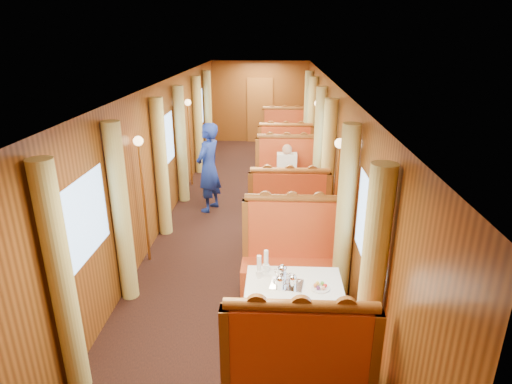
# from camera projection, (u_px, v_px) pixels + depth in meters

# --- Properties ---
(floor) EXTENTS (3.00, 12.00, 0.01)m
(floor) POSITION_uv_depth(u_px,v_px,m) (247.00, 216.00, 8.21)
(floor) COLOR black
(floor) RESTS_ON ground
(ceiling) EXTENTS (3.00, 12.00, 0.01)m
(ceiling) POSITION_uv_depth(u_px,v_px,m) (246.00, 82.00, 7.33)
(ceiling) COLOR silver
(ceiling) RESTS_ON wall_left
(wall_far) EXTENTS (3.00, 0.01, 2.50)m
(wall_far) POSITION_uv_depth(u_px,v_px,m) (260.00, 102.00, 13.38)
(wall_far) COLOR brown
(wall_far) RESTS_ON floor
(wall_left) EXTENTS (0.01, 12.00, 2.50)m
(wall_left) POSITION_uv_depth(u_px,v_px,m) (165.00, 152.00, 7.84)
(wall_left) COLOR brown
(wall_left) RESTS_ON floor
(wall_right) EXTENTS (0.01, 12.00, 2.50)m
(wall_right) POSITION_uv_depth(u_px,v_px,m) (330.00, 154.00, 7.70)
(wall_right) COLOR brown
(wall_right) RESTS_ON floor
(doorway_far) EXTENTS (0.80, 0.04, 2.00)m
(doorway_far) POSITION_uv_depth(u_px,v_px,m) (260.00, 110.00, 13.44)
(doorway_far) COLOR brown
(doorway_far) RESTS_ON floor
(table_near) EXTENTS (1.05, 0.72, 0.75)m
(table_near) POSITION_uv_depth(u_px,v_px,m) (293.00, 312.00, 4.77)
(table_near) COLOR white
(table_near) RESTS_ON floor
(banquette_near_fwd) EXTENTS (1.30, 0.55, 1.34)m
(banquette_near_fwd) POSITION_uv_depth(u_px,v_px,m) (297.00, 378.00, 3.80)
(banquette_near_fwd) COLOR #AF2213
(banquette_near_fwd) RESTS_ON floor
(banquette_near_aft) EXTENTS (1.30, 0.55, 1.34)m
(banquette_near_aft) POSITION_uv_depth(u_px,v_px,m) (291.00, 263.00, 5.70)
(banquette_near_aft) COLOR #AF2213
(banquette_near_aft) RESTS_ON floor
(table_mid) EXTENTS (1.05, 0.72, 0.75)m
(table_mid) POSITION_uv_depth(u_px,v_px,m) (287.00, 198.00, 8.04)
(table_mid) COLOR white
(table_mid) RESTS_ON floor
(banquette_mid_fwd) EXTENTS (1.30, 0.55, 1.34)m
(banquette_mid_fwd) POSITION_uv_depth(u_px,v_px,m) (288.00, 218.00, 7.07)
(banquette_mid_fwd) COLOR #AF2213
(banquette_mid_fwd) RESTS_ON floor
(banquette_mid_aft) EXTENTS (1.30, 0.55, 1.34)m
(banquette_mid_aft) POSITION_uv_depth(u_px,v_px,m) (286.00, 179.00, 8.97)
(banquette_mid_aft) COLOR #AF2213
(banquette_mid_aft) RESTS_ON floor
(table_far) EXTENTS (1.05, 0.72, 0.75)m
(table_far) POSITION_uv_depth(u_px,v_px,m) (284.00, 150.00, 11.31)
(table_far) COLOR white
(table_far) RESTS_ON floor
(banquette_far_fwd) EXTENTS (1.30, 0.55, 1.34)m
(banquette_far_fwd) POSITION_uv_depth(u_px,v_px,m) (285.00, 159.00, 10.35)
(banquette_far_fwd) COLOR #AF2213
(banquette_far_fwd) RESTS_ON floor
(banquette_far_aft) EXTENTS (1.30, 0.55, 1.34)m
(banquette_far_aft) POSITION_uv_depth(u_px,v_px,m) (284.00, 139.00, 12.25)
(banquette_far_aft) COLOR #AF2213
(banquette_far_aft) RESTS_ON floor
(tea_tray) EXTENTS (0.38, 0.31, 0.01)m
(tea_tray) POSITION_uv_depth(u_px,v_px,m) (287.00, 284.00, 4.60)
(tea_tray) COLOR silver
(tea_tray) RESTS_ON table_near
(teapot_left) EXTENTS (0.18, 0.16, 0.12)m
(teapot_left) POSITION_uv_depth(u_px,v_px,m) (280.00, 284.00, 4.51)
(teapot_left) COLOR silver
(teapot_left) RESTS_ON tea_tray
(teapot_right) EXTENTS (0.16, 0.12, 0.12)m
(teapot_right) POSITION_uv_depth(u_px,v_px,m) (292.00, 283.00, 4.53)
(teapot_right) COLOR silver
(teapot_right) RESTS_ON tea_tray
(teapot_back) EXTENTS (0.21, 0.19, 0.14)m
(teapot_back) POSITION_uv_depth(u_px,v_px,m) (282.00, 274.00, 4.68)
(teapot_back) COLOR silver
(teapot_back) RESTS_ON tea_tray
(fruit_plate) EXTENTS (0.21, 0.21, 0.05)m
(fruit_plate) POSITION_uv_depth(u_px,v_px,m) (320.00, 287.00, 4.54)
(fruit_plate) COLOR white
(fruit_plate) RESTS_ON table_near
(cup_inboard) EXTENTS (0.08, 0.08, 0.26)m
(cup_inboard) POSITION_uv_depth(u_px,v_px,m) (259.00, 269.00, 4.72)
(cup_inboard) COLOR white
(cup_inboard) RESTS_ON table_near
(cup_outboard) EXTENTS (0.08, 0.08, 0.26)m
(cup_outboard) POSITION_uv_depth(u_px,v_px,m) (266.00, 263.00, 4.84)
(cup_outboard) COLOR white
(cup_outboard) RESTS_ON table_near
(rose_vase_mid) EXTENTS (0.06, 0.06, 0.36)m
(rose_vase_mid) POSITION_uv_depth(u_px,v_px,m) (289.00, 170.00, 7.84)
(rose_vase_mid) COLOR silver
(rose_vase_mid) RESTS_ON table_mid
(rose_vase_far) EXTENTS (0.06, 0.06, 0.36)m
(rose_vase_far) POSITION_uv_depth(u_px,v_px,m) (285.00, 129.00, 11.15)
(rose_vase_far) COLOR silver
(rose_vase_far) RESTS_ON table_far
(window_left_near) EXTENTS (0.01, 1.20, 0.90)m
(window_left_near) POSITION_uv_depth(u_px,v_px,m) (83.00, 220.00, 4.49)
(window_left_near) COLOR #82ADE2
(window_left_near) RESTS_ON wall_left
(curtain_left_near_a) EXTENTS (0.22, 0.22, 2.35)m
(curtain_left_near_a) POSITION_uv_depth(u_px,v_px,m) (62.00, 284.00, 3.85)
(curtain_left_near_a) COLOR #CBBD68
(curtain_left_near_a) RESTS_ON floor
(curtain_left_near_b) EXTENTS (0.22, 0.22, 2.35)m
(curtain_left_near_b) POSITION_uv_depth(u_px,v_px,m) (121.00, 215.00, 5.31)
(curtain_left_near_b) COLOR #CBBD68
(curtain_left_near_b) RESTS_ON floor
(window_right_near) EXTENTS (0.01, 1.20, 0.90)m
(window_right_near) POSITION_uv_depth(u_px,v_px,m) (368.00, 226.00, 4.36)
(window_right_near) COLOR #82ADE2
(window_right_near) RESTS_ON wall_right
(curtain_right_near_a) EXTENTS (0.22, 0.22, 2.35)m
(curtain_right_near_a) POSITION_uv_depth(u_px,v_px,m) (371.00, 293.00, 3.73)
(curtain_right_near_a) COLOR #CBBD68
(curtain_right_near_a) RESTS_ON floor
(curtain_right_near_b) EXTENTS (0.22, 0.22, 2.35)m
(curtain_right_near_b) POSITION_uv_depth(u_px,v_px,m) (345.00, 219.00, 5.19)
(curtain_right_near_b) COLOR #CBBD68
(curtain_right_near_b) RESTS_ON floor
(window_left_mid) EXTENTS (0.01, 1.20, 0.90)m
(window_left_mid) POSITION_uv_depth(u_px,v_px,m) (165.00, 141.00, 7.77)
(window_left_mid) COLOR #82ADE2
(window_left_mid) RESTS_ON wall_left
(curtain_left_mid_a) EXTENTS (0.22, 0.22, 2.35)m
(curtain_left_mid_a) POSITION_uv_depth(u_px,v_px,m) (161.00, 168.00, 7.13)
(curtain_left_mid_a) COLOR #CBBD68
(curtain_left_mid_a) RESTS_ON floor
(curtain_left_mid_b) EXTENTS (0.22, 0.22, 2.35)m
(curtain_left_mid_b) POSITION_uv_depth(u_px,v_px,m) (181.00, 145.00, 8.59)
(curtain_left_mid_b) COLOR #CBBD68
(curtain_left_mid_b) RESTS_ON floor
(window_right_mid) EXTENTS (0.01, 1.20, 0.90)m
(window_right_mid) POSITION_uv_depth(u_px,v_px,m) (330.00, 143.00, 7.63)
(window_right_mid) COLOR #82ADE2
(window_right_mid) RESTS_ON wall_right
(curtain_right_mid_a) EXTENTS (0.22, 0.22, 2.35)m
(curtain_right_mid_a) POSITION_uv_depth(u_px,v_px,m) (328.00, 171.00, 7.00)
(curtain_right_mid_a) COLOR #CBBD68
(curtain_right_mid_a) RESTS_ON floor
(curtain_right_mid_b) EXTENTS (0.22, 0.22, 2.35)m
(curtain_right_mid_b) POSITION_uv_depth(u_px,v_px,m) (319.00, 147.00, 8.46)
(curtain_right_mid_b) COLOR #CBBD68
(curtain_right_mid_b) RESTS_ON floor
(window_left_far) EXTENTS (0.01, 1.20, 0.90)m
(window_left_far) POSITION_uv_depth(u_px,v_px,m) (199.00, 109.00, 11.04)
(window_left_far) COLOR #82ADE2
(window_left_far) RESTS_ON wall_left
(curtain_left_far_a) EXTENTS (0.22, 0.22, 2.35)m
(curtain_left_far_a) POSITION_uv_depth(u_px,v_px,m) (198.00, 126.00, 10.40)
(curtain_left_far_a) COLOR #CBBD68
(curtain_left_far_a) RESTS_ON floor
(curtain_left_far_b) EXTENTS (0.22, 0.22, 2.35)m
(curtain_left_far_b) POSITION_uv_depth(u_px,v_px,m) (208.00, 114.00, 11.86)
(curtain_left_far_b) COLOR #CBBD68
(curtain_left_far_b) RESTS_ON floor
(window_right_far) EXTENTS (0.01, 1.20, 0.90)m
(window_right_far) POSITION_uv_depth(u_px,v_px,m) (314.00, 110.00, 10.90)
(window_right_far) COLOR #82ADE2
(window_right_far) RESTS_ON wall_right
(curtain_right_far_a) EXTENTS (0.22, 0.22, 2.35)m
(curtain_right_far_a) POSITION_uv_depth(u_px,v_px,m) (312.00, 127.00, 10.28)
(curtain_right_far_a) COLOR #CBBD68
(curtain_right_far_a) RESTS_ON floor
(curtain_right_far_b) EXTENTS (0.22, 0.22, 2.35)m
(curtain_right_far_b) POSITION_uv_depth(u_px,v_px,m) (308.00, 115.00, 11.73)
(curtain_right_far_b) COLOR #CBBD68
(curtain_right_far_b) RESTS_ON floor
(sconce_left_fore) EXTENTS (0.14, 0.14, 1.95)m
(sconce_left_fore) POSITION_uv_depth(u_px,v_px,m) (142.00, 175.00, 6.15)
(sconce_left_fore) COLOR #BF8C3F
(sconce_left_fore) RESTS_ON floor
(sconce_right_fore) EXTENTS (0.14, 0.14, 1.95)m
(sconce_right_fore) POSITION_uv_depth(u_px,v_px,m) (337.00, 178.00, 6.02)
(sconce_right_fore) COLOR #BF8C3F
(sconce_right_fore) RESTS_ON floor
(sconce_left_aft) EXTENTS (0.14, 0.14, 1.95)m
(sconce_left_aft) POSITION_uv_depth(u_px,v_px,m) (189.00, 125.00, 9.42)
(sconce_left_aft) COLOR #BF8C3F
(sconce_left_aft) RESTS_ON floor
(sconce_right_aft) EXTENTS (0.14, 0.14, 1.95)m
(sconce_right_aft) POSITION_uv_depth(u_px,v_px,m) (316.00, 126.00, 9.29)
(sconce_right_aft) COLOR #BF8C3F
(sconce_right_aft) RESTS_ON floor
(steward) EXTENTS (0.62, 0.74, 1.74)m
(steward) POSITION_uv_depth(u_px,v_px,m) (209.00, 168.00, 8.19)
(steward) COLOR navy
(steward) RESTS_ON floor
(passenger) EXTENTS (0.40, 0.44, 0.76)m
(passenger) POSITION_uv_depth(u_px,v_px,m) (287.00, 167.00, 8.64)
(passenger) COLOR beige
(passenger) RESTS_ON banquette_mid_aft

